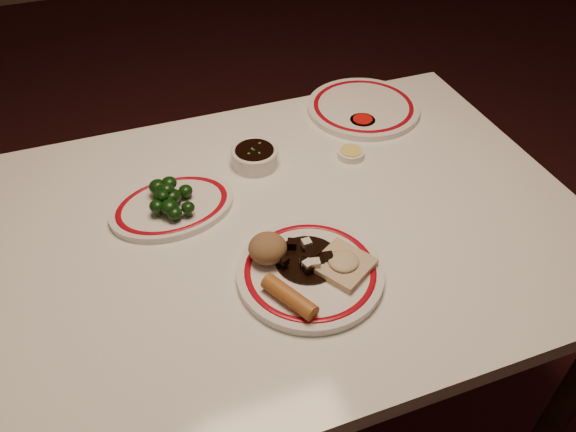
% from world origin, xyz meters
% --- Properties ---
extents(ground, '(7.00, 7.00, 0.00)m').
position_xyz_m(ground, '(0.00, 0.00, 0.00)').
color(ground, black).
rests_on(ground, ground).
extents(dining_table, '(1.20, 0.90, 0.75)m').
position_xyz_m(dining_table, '(0.00, 0.00, 0.66)').
color(dining_table, white).
rests_on(dining_table, ground).
extents(main_plate, '(0.32, 0.32, 0.02)m').
position_xyz_m(main_plate, '(-0.03, -0.16, 0.76)').
color(main_plate, white).
rests_on(main_plate, dining_table).
extents(rice_mound, '(0.07, 0.07, 0.05)m').
position_xyz_m(rice_mound, '(-0.10, -0.11, 0.79)').
color(rice_mound, olive).
rests_on(rice_mound, main_plate).
extents(spring_roll, '(0.08, 0.11, 0.03)m').
position_xyz_m(spring_roll, '(-0.09, -0.22, 0.78)').
color(spring_roll, '#AE682A').
rests_on(spring_roll, main_plate).
extents(fried_wonton, '(0.13, 0.13, 0.03)m').
position_xyz_m(fried_wonton, '(0.03, -0.18, 0.78)').
color(fried_wonton, '#C3AE8A').
rests_on(fried_wonton, main_plate).
extents(stirfry_heap, '(0.12, 0.12, 0.03)m').
position_xyz_m(stirfry_heap, '(-0.03, -0.14, 0.78)').
color(stirfry_heap, black).
rests_on(stirfry_heap, main_plate).
extents(broccoli_plate, '(0.28, 0.25, 0.02)m').
position_xyz_m(broccoli_plate, '(-0.23, 0.11, 0.76)').
color(broccoli_plate, white).
rests_on(broccoli_plate, dining_table).
extents(broccoli_pile, '(0.10, 0.12, 0.05)m').
position_xyz_m(broccoli_pile, '(-0.24, 0.11, 0.79)').
color(broccoli_pile, '#23471C').
rests_on(broccoli_pile, broccoli_plate).
extents(soy_bowl, '(0.11, 0.11, 0.04)m').
position_xyz_m(soy_bowl, '(-0.02, 0.20, 0.77)').
color(soy_bowl, white).
rests_on(soy_bowl, dining_table).
extents(sweet_sour_dish, '(0.06, 0.06, 0.02)m').
position_xyz_m(sweet_sour_dish, '(0.28, 0.27, 0.76)').
color(sweet_sour_dish, white).
rests_on(sweet_sour_dish, dining_table).
extents(mustard_dish, '(0.06, 0.06, 0.02)m').
position_xyz_m(mustard_dish, '(0.20, 0.16, 0.76)').
color(mustard_dish, white).
rests_on(mustard_dish, dining_table).
extents(far_plate, '(0.35, 0.35, 0.02)m').
position_xyz_m(far_plate, '(0.31, 0.33, 0.76)').
color(far_plate, white).
rests_on(far_plate, dining_table).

